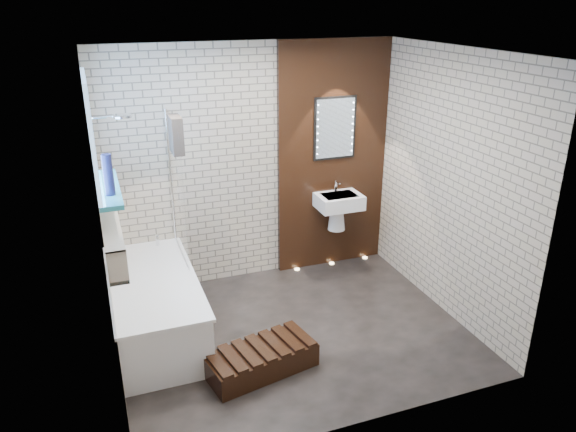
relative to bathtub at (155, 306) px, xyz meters
name	(u,v)px	position (x,y,z in m)	size (l,w,h in m)	color
ground	(293,332)	(1.22, -0.45, -0.29)	(3.20, 3.20, 0.00)	black
room_shell	(294,206)	(1.22, -0.45, 1.01)	(3.24, 3.20, 2.60)	#B4A88F
walnut_panel	(333,158)	(2.17, 0.82, 1.01)	(1.30, 0.06, 2.60)	black
clerestory_window	(95,145)	(-0.34, -0.10, 1.61)	(0.18, 1.00, 0.94)	#7FADE0
display_niche	(112,235)	(-0.31, -0.30, 0.91)	(0.14, 1.30, 0.26)	#22707E
bathtub	(155,306)	(0.00, 0.00, 0.00)	(0.79, 1.74, 0.70)	white
bath_screen	(177,188)	(0.35, 0.44, 0.99)	(0.01, 0.78, 1.40)	white
towel	(176,135)	(0.35, 0.24, 1.56)	(0.10, 0.26, 0.34)	black
shower_head	(122,116)	(-0.08, 0.50, 1.71)	(0.18, 0.18, 0.02)	silver
washbasin	(338,206)	(2.17, 0.62, 0.50)	(0.50, 0.36, 0.58)	white
led_mirror	(335,128)	(2.17, 0.78, 1.36)	(0.50, 0.02, 0.70)	black
walnut_step	(261,360)	(0.76, -0.89, -0.19)	(0.93, 0.42, 0.21)	black
niche_bottles	(116,261)	(-0.31, -0.72, 0.87)	(0.06, 0.22, 0.14)	maroon
sill_vases	(108,175)	(-0.28, -0.33, 1.42)	(0.08, 0.08, 0.33)	#141738
floor_uplights	(332,263)	(2.17, 0.75, -0.29)	(0.96, 0.06, 0.01)	#FFD899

